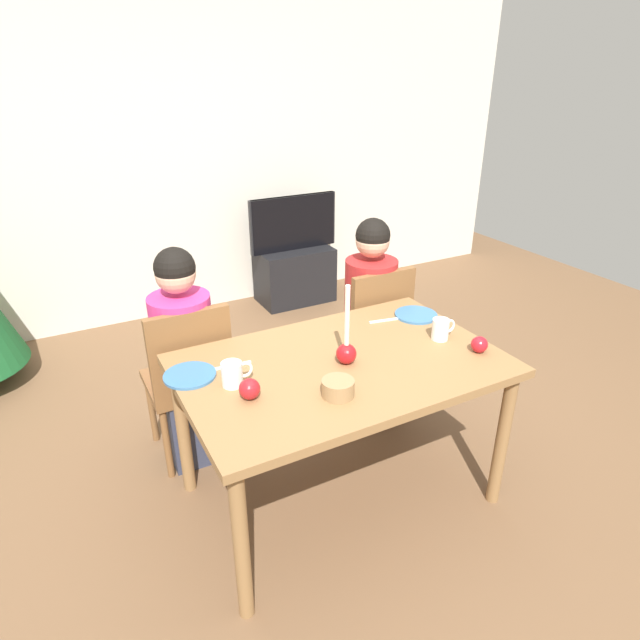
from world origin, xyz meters
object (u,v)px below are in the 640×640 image
apple_near_candle (479,344)px  apple_by_left_plate (250,389)px  dining_table (341,378)px  mug_left (233,374)px  person_right_child (369,318)px  bowl_walnuts (338,388)px  candle_centerpiece (346,348)px  plate_right (416,315)px  chair_left (189,375)px  tv (293,223)px  plate_left (190,375)px  mug_right (441,329)px  tv_stand (295,275)px  chair_right (372,329)px  person_left_child (186,362)px

apple_near_candle → apple_by_left_plate: apple_by_left_plate is taller
dining_table → mug_left: 0.50m
person_right_child → bowl_walnuts: 1.14m
candle_centerpiece → plate_right: size_ratio=1.66×
chair_left → tv: bearing=50.3°
candle_centerpiece → apple_near_candle: 0.61m
chair_left → candle_centerpiece: 0.88m
tv → bowl_walnuts: bearing=-112.0°
plate_left → mug_right: bearing=-11.1°
person_right_child → bowl_walnuts: bearing=-129.7°
apple_by_left_plate → tv_stand: bearing=60.7°
mug_left → mug_right: (1.01, -0.08, -0.00)m
plate_right → chair_left: bearing=161.3°
person_right_child → tv_stand: bearing=79.6°
mug_right → bowl_walnuts: 0.70m
plate_left → apple_by_left_plate: 0.32m
chair_left → dining_table: bearing=-48.8°
dining_table → plate_left: size_ratio=6.41×
chair_right → person_left_child: person_left_child is taller
plate_left → mug_left: size_ratio=1.66×
tv_stand → candle_centerpiece: bearing=-110.4°
mug_right → tv_stand: bearing=81.5°
chair_left → candle_centerpiece: bearing=-48.8°
tv → bowl_walnuts: size_ratio=6.08×
apple_by_left_plate → dining_table: bearing=9.3°
dining_table → chair_left: 0.82m
mug_left → dining_table: bearing=-5.6°
tv_stand → candle_centerpiece: 2.54m
candle_centerpiece → chair_left: bearing=131.2°
chair_left → apple_near_candle: bearing=-36.2°
candle_centerpiece → tv: bearing=69.6°
chair_right → bowl_walnuts: bearing=-130.8°
plate_left → bowl_walnuts: bearing=-41.1°
apple_near_candle → person_left_child: bearing=142.8°
person_right_child → plate_left: size_ratio=5.37×
bowl_walnuts → dining_table: bearing=56.4°
plate_left → apple_near_candle: bearing=-18.7°
plate_right → apple_by_left_plate: (-1.04, -0.31, 0.04)m
apple_by_left_plate → plate_right: bearing=16.4°
person_right_child → mug_left: size_ratio=8.89×
chair_left → chair_right: (1.10, 0.00, 0.00)m
chair_right → candle_centerpiece: (-0.55, -0.62, 0.31)m
person_left_child → apple_near_candle: 1.43m
chair_left → tv_stand: bearing=50.3°
person_right_child → plate_right: person_right_child is taller
dining_table → tv: tv is taller
chair_right → candle_centerpiece: bearing=-131.7°
candle_centerpiece → apple_near_candle: candle_centerpiece is taller
person_right_child → tv_stand: person_right_child is taller
candle_centerpiece → apple_by_left_plate: bearing=-172.8°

